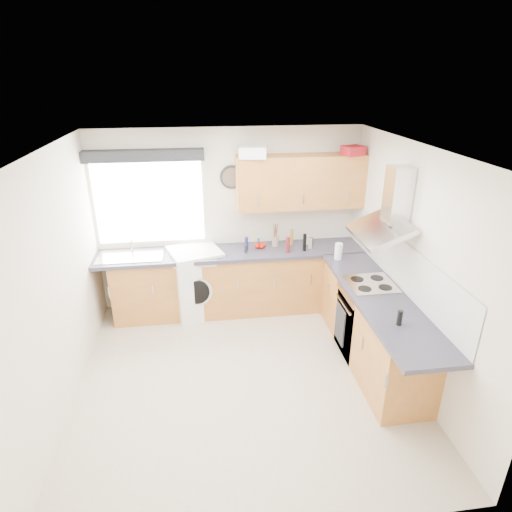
{
  "coord_description": "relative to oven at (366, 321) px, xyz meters",
  "views": [
    {
      "loc": [
        -0.39,
        -3.83,
        3.15
      ],
      "look_at": [
        0.25,
        0.85,
        1.1
      ],
      "focal_mm": 30.0,
      "sensor_mm": 36.0,
      "label": 1
    }
  ],
  "objects": [
    {
      "name": "ground_plane",
      "position": [
        -1.5,
        -0.3,
        -0.42
      ],
      "size": [
        3.6,
        3.6,
        0.0
      ],
      "primitive_type": "plane",
      "color": "beige"
    },
    {
      "name": "ceiling",
      "position": [
        -1.5,
        -0.3,
        2.08
      ],
      "size": [
        3.6,
        3.6,
        0.02
      ],
      "primitive_type": "cube",
      "color": "white",
      "rests_on": "wall_back"
    },
    {
      "name": "wall_back",
      "position": [
        -1.5,
        1.5,
        0.82
      ],
      "size": [
        3.6,
        0.02,
        2.5
      ],
      "primitive_type": "cube",
      "color": "silver",
      "rests_on": "ground_plane"
    },
    {
      "name": "wall_front",
      "position": [
        -1.5,
        -2.1,
        0.82
      ],
      "size": [
        3.6,
        0.02,
        2.5
      ],
      "primitive_type": "cube",
      "color": "silver",
      "rests_on": "ground_plane"
    },
    {
      "name": "wall_left",
      "position": [
        -3.3,
        -0.3,
        0.82
      ],
      "size": [
        0.02,
        3.6,
        2.5
      ],
      "primitive_type": "cube",
      "color": "silver",
      "rests_on": "ground_plane"
    },
    {
      "name": "wall_right",
      "position": [
        0.3,
        -0.3,
        0.82
      ],
      "size": [
        0.02,
        3.6,
        2.5
      ],
      "primitive_type": "cube",
      "color": "silver",
      "rests_on": "ground_plane"
    },
    {
      "name": "window",
      "position": [
        -2.55,
        1.49,
        1.12
      ],
      "size": [
        1.4,
        0.02,
        1.1
      ],
      "primitive_type": "cube",
      "color": "white",
      "rests_on": "wall_back"
    },
    {
      "name": "window_blind",
      "position": [
        -2.55,
        1.4,
        1.76
      ],
      "size": [
        1.5,
        0.18,
        0.14
      ],
      "primitive_type": "cube",
      "color": "black",
      "rests_on": "wall_back"
    },
    {
      "name": "splashback",
      "position": [
        0.29,
        0.0,
        0.75
      ],
      "size": [
        0.01,
        3.0,
        0.54
      ],
      "primitive_type": "cube",
      "color": "white",
      "rests_on": "wall_right"
    },
    {
      "name": "base_cab_back",
      "position": [
        -1.6,
        1.21,
        0.01
      ],
      "size": [
        3.0,
        0.58,
        0.86
      ],
      "primitive_type": "cube",
      "color": "#A6682E",
      "rests_on": "ground_plane"
    },
    {
      "name": "base_cab_corner",
      "position": [
        0.0,
        1.2,
        0.01
      ],
      "size": [
        0.6,
        0.6,
        0.86
      ],
      "primitive_type": "cube",
      "color": "#A6682E",
      "rests_on": "ground_plane"
    },
    {
      "name": "base_cab_right",
      "position": [
        0.01,
        -0.15,
        0.01
      ],
      "size": [
        0.58,
        2.1,
        0.86
      ],
      "primitive_type": "cube",
      "color": "#A6682E",
      "rests_on": "ground_plane"
    },
    {
      "name": "worktop_back",
      "position": [
        -1.5,
        1.2,
        0.46
      ],
      "size": [
        3.6,
        0.62,
        0.05
      ],
      "primitive_type": "cube",
      "color": "#2F2D3A",
      "rests_on": "base_cab_back"
    },
    {
      "name": "worktop_right",
      "position": [
        0.0,
        -0.3,
        0.46
      ],
      "size": [
        0.62,
        2.42,
        0.05
      ],
      "primitive_type": "cube",
      "color": "#2F2D3A",
      "rests_on": "base_cab_right"
    },
    {
      "name": "sink",
      "position": [
        -2.83,
        1.2,
        0.52
      ],
      "size": [
        0.84,
        0.46,
        0.1
      ],
      "primitive_type": null,
      "color": "silver",
      "rests_on": "worktop_back"
    },
    {
      "name": "oven",
      "position": [
        0.0,
        0.0,
        0.0
      ],
      "size": [
        0.56,
        0.58,
        0.85
      ],
      "primitive_type": "cube",
      "color": "black",
      "rests_on": "ground_plane"
    },
    {
      "name": "hob_plate",
      "position": [
        0.0,
        0.0,
        0.49
      ],
      "size": [
        0.52,
        0.52,
        0.01
      ],
      "primitive_type": "cube",
      "color": "silver",
      "rests_on": "worktop_right"
    },
    {
      "name": "extractor_hood",
      "position": [
        0.1,
        -0.0,
        1.34
      ],
      "size": [
        0.52,
        0.78,
        0.66
      ],
      "primitive_type": null,
      "color": "silver",
      "rests_on": "wall_right"
    },
    {
      "name": "upper_cabinets",
      "position": [
        -0.55,
        1.32,
        1.38
      ],
      "size": [
        1.7,
        0.35,
        0.7
      ],
      "primitive_type": "cube",
      "color": "#A6682E",
      "rests_on": "wall_back"
    },
    {
      "name": "washing_machine",
      "position": [
        -1.99,
        1.22,
        0.05
      ],
      "size": [
        0.8,
        0.79,
        0.94
      ],
      "primitive_type": "cube",
      "rotation": [
        0.0,
        0.0,
        0.31
      ],
      "color": "white",
      "rests_on": "ground_plane"
    },
    {
      "name": "wall_clock",
      "position": [
        -1.45,
        1.46,
        1.43
      ],
      "size": [
        0.31,
        0.04,
        0.31
      ],
      "primitive_type": "cylinder",
      "rotation": [
        1.57,
        0.0,
        0.0
      ],
      "color": "black",
      "rests_on": "wall_back"
    },
    {
      "name": "casserole",
      "position": [
        -1.2,
        1.22,
        1.8
      ],
      "size": [
        0.37,
        0.29,
        0.14
      ],
      "primitive_type": "cube",
      "rotation": [
        0.0,
        0.0,
        -0.16
      ],
      "color": "white",
      "rests_on": "upper_cabinets"
    },
    {
      "name": "storage_box",
      "position": [
        0.1,
        1.22,
        1.78
      ],
      "size": [
        0.31,
        0.29,
        0.12
      ],
      "primitive_type": "cube",
      "rotation": [
        0.0,
        0.0,
        0.32
      ],
      "color": "#AC171E",
      "rests_on": "upper_cabinets"
    },
    {
      "name": "utensil_pot",
      "position": [
        -0.88,
        1.31,
        0.55
      ],
      "size": [
        0.12,
        0.12,
        0.13
      ],
      "primitive_type": "cylinder",
      "rotation": [
        0.0,
        0.0,
        -0.3
      ],
      "color": "gray",
      "rests_on": "worktop_back"
    },
    {
      "name": "kitchen_roll",
      "position": [
        -0.15,
        0.75,
        0.59
      ],
      "size": [
        0.1,
        0.1,
        0.21
      ],
      "primitive_type": "cylinder",
      "rotation": [
        0.0,
        0.0,
        -0.03
      ],
      "color": "white",
      "rests_on": "worktop_right"
    },
    {
      "name": "tomato_cluster",
      "position": [
        -1.09,
        1.27,
        0.52
      ],
      "size": [
        0.16,
        0.16,
        0.06
      ],
      "primitive_type": null,
      "rotation": [
        0.0,
        0.0,
        0.11
      ],
      "color": "#AE1103",
      "rests_on": "worktop_back"
    },
    {
      "name": "jar_0",
      "position": [
        -1.29,
        1.21,
        0.58
      ],
      "size": [
        0.05,
        0.05,
        0.18
      ],
      "primitive_type": "cylinder",
      "color": "navy",
      "rests_on": "worktop_back"
    },
    {
      "name": "jar_1",
      "position": [
        -0.52,
        1.08,
        0.61
      ],
      "size": [
        0.05,
        0.05,
        0.24
      ],
      "primitive_type": "cylinder",
      "color": "black",
      "rests_on": "worktop_back"
    },
    {
      "name": "jar_2",
      "position": [
        -0.42,
        1.15,
        0.56
      ],
      "size": [
        0.05,
        0.05,
        0.14
      ],
      "primitive_type": "cylinder",
      "color": "#ACA393",
      "rests_on": "worktop_back"
    },
    {
      "name": "jar_3",
      "position": [
        -0.37,
        1.29,
        0.53
      ],
      "size": [
        0.05,
        0.05,
        0.09
      ],
      "primitive_type": "cylinder",
      "color": "#30221A",
      "rests_on": "worktop_back"
    },
    {
      "name": "jar_4",
      "position": [
        -0.75,
        1.05,
        0.59
      ],
      "size": [
        0.06,
        0.06,
        0.21
      ],
      "primitive_type": "cylinder",
      "color": "maroon",
      "rests_on": "worktop_back"
    },
    {
      "name": "jar_5",
      "position": [
        -0.65,
        1.3,
        0.6
      ],
      "size": [
        0.05,
        0.05,
        0.23
      ],
      "primitive_type": "cylinder",
      "color": "olive",
      "rests_on": "worktop_back"
    },
    {
      "name": "jar_6",
      "position": [
        -1.11,
        1.32,
        0.54
      ],
      "size": [
        0.04,
        0.04,
        0.11
      ],
      "primitive_type": "cylinder",
      "color": "#1B5384",
      "rests_on": "worktop_back"
    },
    {
      "name": "jar_7",
      "position": [
        -0.41,
        1.3,
        0.55
      ],
      "size": [
        0.05,
        0.05,
        0.12
      ],
      "primitive_type": "cylinder",
      "color": "#BDB0A1",
      "rests_on": "worktop_back"
    },
    {
      "name": "jar_8",
      "position": [
        -1.31,
        1.12,
        0.54
      ],
      "size": [
        0.04,
        0.04,
        0.1
      ],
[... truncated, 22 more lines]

